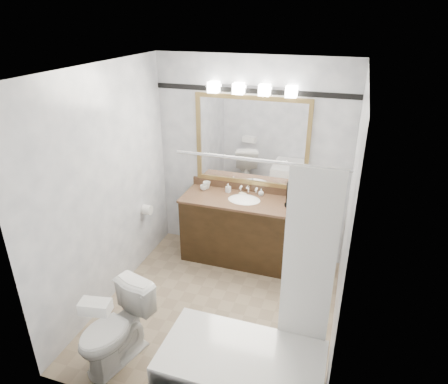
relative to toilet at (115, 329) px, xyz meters
The scene contains 15 objects.
room 1.43m from the toilet, 55.27° to the left, with size 2.42×2.62×2.52m.
vanity 2.04m from the toilet, 71.78° to the left, with size 1.53×0.58×0.97m.
mirror 2.56m from the toilet, 73.85° to the left, with size 1.40×0.04×1.10m.
vanity_light_bar 2.86m from the toilet, 73.47° to the left, with size 1.02×0.14×0.12m.
accent_stripe 2.89m from the toilet, 73.93° to the left, with size 2.40×0.01×0.06m, color black.
bathtub 1.19m from the toilet, ahead, with size 1.30×0.75×1.96m.
tp_roll 1.70m from the toilet, 107.58° to the left, with size 0.12×0.12×0.11m, color white.
toilet is the anchor object (origin of this frame).
tissue_box 0.46m from the toilet, 90.00° to the right, with size 0.25×0.13×0.10m, color white.
coffee_maker 2.41m from the toilet, 58.92° to the left, with size 0.16×0.20×0.31m.
cup_left 2.12m from the toilet, 88.03° to the left, with size 0.09×0.09×0.07m, color white.
cup_right 2.18m from the toilet, 87.58° to the left, with size 0.09×0.09×0.09m, color white.
soap_bottle_a 2.19m from the toilet, 79.46° to the left, with size 0.05×0.05×0.11m, color white.
soap_bottle_b 2.33m from the toilet, 69.22° to the left, with size 0.07×0.07×0.09m, color white.
soap_bar 2.19m from the toilet, 74.11° to the left, with size 0.08×0.05×0.03m, color beige.
Camera 1 is at (1.13, -3.19, 2.94)m, focal length 32.00 mm.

